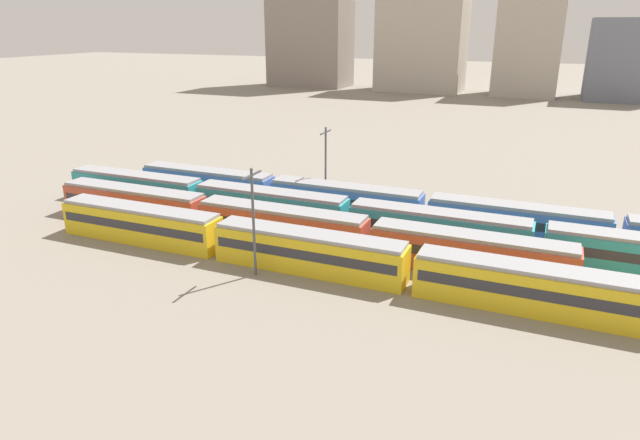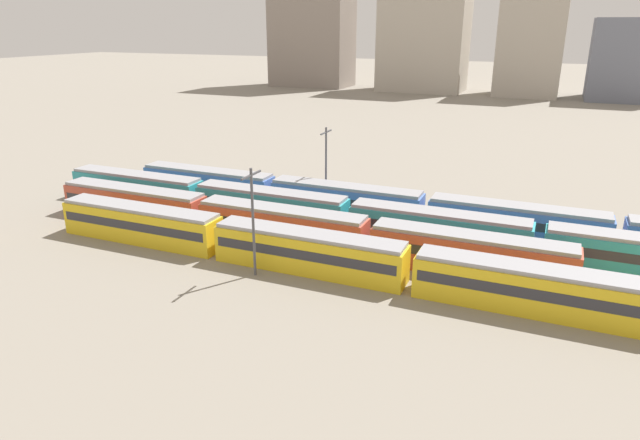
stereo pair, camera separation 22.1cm
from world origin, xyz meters
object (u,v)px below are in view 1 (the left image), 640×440
at_px(train_track_1, 282,225).
at_px(catenary_pole_1, 326,162).
at_px(catenary_pole_0, 253,217).
at_px(train_track_0, 531,288).
at_px(train_track_3, 426,210).
at_px(train_track_2, 538,242).

xyz_separation_m(train_track_1, catenary_pole_1, (-0.71, 13.49, 3.47)).
height_order(catenary_pole_0, catenary_pole_1, catenary_pole_0).
distance_m(train_track_0, catenary_pole_1, 31.37).
height_order(train_track_1, train_track_3, same).
relative_size(train_track_3, catenary_pole_1, 7.74).
xyz_separation_m(catenary_pole_0, catenary_pole_1, (-2.01, 21.40, -0.09)).
bearing_deg(train_track_3, train_track_2, -23.70).
distance_m(train_track_1, catenary_pole_1, 13.95).
bearing_deg(catenary_pole_1, train_track_0, -36.83).
xyz_separation_m(train_track_0, train_track_3, (-11.76, 15.60, 0.00)).
bearing_deg(train_track_1, train_track_0, -12.10).
xyz_separation_m(train_track_1, train_track_3, (12.49, 10.40, 0.00)).
bearing_deg(train_track_3, train_track_0, -53.00).
relative_size(catenary_pole_0, catenary_pole_1, 1.02).
bearing_deg(train_track_3, catenary_pole_1, 166.82).
bearing_deg(catenary_pole_0, catenary_pole_1, 95.38).
relative_size(train_track_0, catenary_pole_1, 9.69).
xyz_separation_m(train_track_0, train_track_1, (-24.25, 5.20, -0.00)).
bearing_deg(catenary_pole_0, train_track_0, 6.74).
distance_m(train_track_0, catenary_pole_0, 23.37).
xyz_separation_m(train_track_2, catenary_pole_0, (-23.03, -13.11, 3.56)).
bearing_deg(catenary_pole_0, train_track_3, 58.59).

